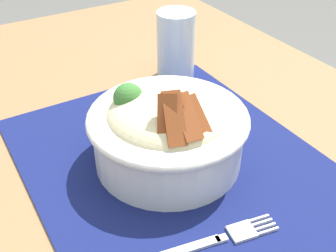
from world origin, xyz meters
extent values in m
cube|color=olive|center=(0.00, 0.00, 0.69)|extent=(1.23, 0.79, 0.04)
cylinder|color=brown|center=(-0.55, 0.33, 0.33)|extent=(0.04, 0.04, 0.67)
cube|color=#11194C|center=(-0.01, 0.02, 0.71)|extent=(0.47, 0.34, 0.00)
cylinder|color=silver|center=(-0.05, 0.02, 0.74)|extent=(0.18, 0.18, 0.07)
torus|color=silver|center=(-0.05, 0.02, 0.77)|extent=(0.19, 0.19, 0.01)
ellipsoid|color=beige|center=(-0.05, 0.02, 0.77)|extent=(0.20, 0.20, 0.06)
sphere|color=#356B2C|center=(-0.08, -0.01, 0.79)|extent=(0.04, 0.04, 0.04)
cylinder|color=orange|center=(-0.03, -0.01, 0.79)|extent=(0.03, 0.01, 0.01)
cylinder|color=orange|center=(-0.07, -0.02, 0.79)|extent=(0.02, 0.02, 0.01)
cylinder|color=orange|center=(-0.07, 0.01, 0.79)|extent=(0.01, 0.03, 0.01)
cube|color=brown|center=(-0.01, -0.01, 0.80)|extent=(0.04, 0.03, 0.05)
cube|color=brown|center=(-0.01, 0.00, 0.80)|extent=(0.05, 0.03, 0.05)
cube|color=brown|center=(-0.01, 0.01, 0.80)|extent=(0.05, 0.03, 0.04)
cube|color=brown|center=(-0.01, 0.02, 0.80)|extent=(0.04, 0.02, 0.04)
cube|color=silver|center=(0.07, -0.03, 0.71)|extent=(0.02, 0.07, 0.00)
cube|color=silver|center=(0.08, 0.00, 0.71)|extent=(0.01, 0.01, 0.00)
cube|color=silver|center=(0.08, 0.02, 0.71)|extent=(0.03, 0.03, 0.00)
cube|color=silver|center=(0.10, 0.05, 0.71)|extent=(0.01, 0.02, 0.00)
cube|color=silver|center=(0.09, 0.05, 0.71)|extent=(0.01, 0.02, 0.00)
cube|color=silver|center=(0.09, 0.05, 0.71)|extent=(0.01, 0.02, 0.00)
cube|color=silver|center=(0.08, 0.05, 0.71)|extent=(0.01, 0.02, 0.00)
cylinder|color=silver|center=(-0.24, 0.14, 0.76)|extent=(0.06, 0.06, 0.11)
cylinder|color=silver|center=(-0.24, 0.14, 0.73)|extent=(0.05, 0.05, 0.04)
camera|label=1|loc=(0.29, -0.19, 1.04)|focal=44.59mm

